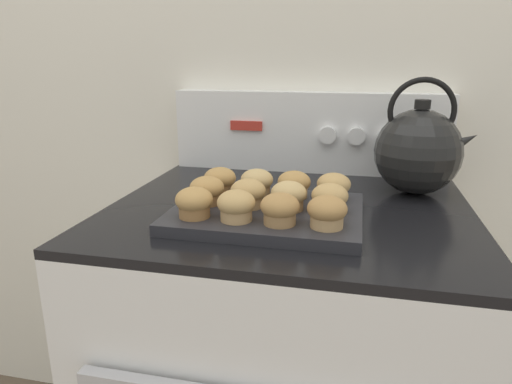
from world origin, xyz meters
name	(u,v)px	position (x,y,z in m)	size (l,w,h in m)	color
wall_back	(313,58)	(0.00, 0.71, 1.20)	(8.00, 0.05, 2.40)	silver
stove_range	(286,380)	(0.00, 0.35, 0.45)	(0.75, 0.70, 0.90)	white
control_panel	(309,132)	(0.00, 0.66, 1.01)	(0.73, 0.07, 0.21)	white
muffin_pan	(267,213)	(-0.03, 0.25, 0.91)	(0.36, 0.28, 0.02)	#28282D
muffin_r0_c0	(194,202)	(-0.15, 0.17, 0.95)	(0.07, 0.07, 0.06)	olive
muffin_r0_c1	(236,206)	(-0.07, 0.17, 0.95)	(0.07, 0.07, 0.06)	tan
muffin_r0_c2	(280,209)	(0.01, 0.17, 0.95)	(0.07, 0.07, 0.06)	#A37A4C
muffin_r0_c3	(327,212)	(0.09, 0.17, 0.95)	(0.07, 0.07, 0.06)	tan
muffin_r1_c0	(207,190)	(-0.15, 0.25, 0.95)	(0.07, 0.07, 0.06)	olive
muffin_r1_c1	(248,193)	(-0.07, 0.25, 0.95)	(0.07, 0.07, 0.06)	tan
muffin_r1_c2	(289,196)	(0.01, 0.25, 0.95)	(0.07, 0.07, 0.06)	#A37A4C
muffin_r1_c3	(330,198)	(0.09, 0.25, 0.95)	(0.07, 0.07, 0.06)	#A37A4C
muffin_r2_c0	(220,180)	(-0.15, 0.33, 0.95)	(0.07, 0.07, 0.06)	olive
muffin_r2_c1	(257,182)	(-0.07, 0.33, 0.95)	(0.07, 0.07, 0.06)	tan
muffin_r2_c2	(294,184)	(0.01, 0.33, 0.95)	(0.07, 0.07, 0.06)	tan
muffin_r2_c3	(334,187)	(0.09, 0.33, 0.95)	(0.07, 0.07, 0.06)	olive
tea_kettle	(419,150)	(0.27, 0.50, 1.00)	(0.23, 0.19, 0.26)	black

